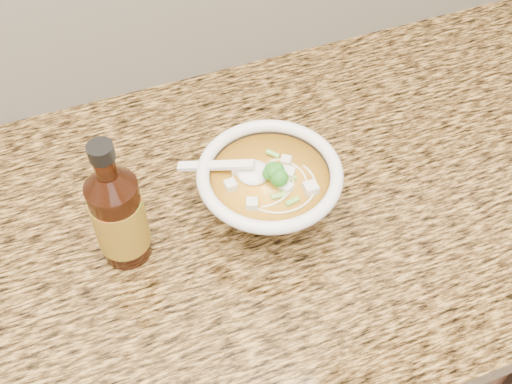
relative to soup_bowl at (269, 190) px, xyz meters
name	(u,v)px	position (x,y,z in m)	size (l,w,h in m)	color
counter_slab	(95,264)	(-0.26, 0.01, -0.07)	(4.00, 0.68, 0.04)	#A87D3D
soup_bowl	(269,190)	(0.00, 0.00, 0.00)	(0.22, 0.20, 0.11)	white
hot_sauce_bottle	(119,216)	(-0.21, 0.01, 0.03)	(0.08, 0.08, 0.21)	#3F1608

